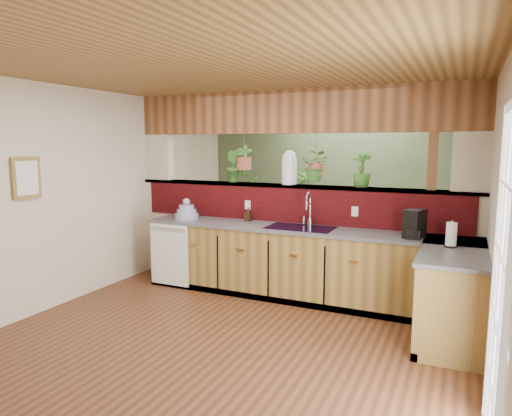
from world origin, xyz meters
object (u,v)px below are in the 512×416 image
at_px(soap_dispenser, 248,214).
at_px(coffee_maker, 415,225).
at_px(paper_towel, 451,235).
at_px(shelving_console, 285,224).
at_px(dish_stack, 187,212).
at_px(faucet, 309,207).
at_px(glass_jar, 289,167).

relative_size(soap_dispenser, coffee_maker, 0.57).
xyz_separation_m(paper_towel, shelving_console, (-2.79, 2.66, -0.52)).
bearing_deg(dish_stack, paper_towel, -6.26).
relative_size(faucet, paper_towel, 1.63).
bearing_deg(coffee_maker, faucet, -172.19).
xyz_separation_m(soap_dispenser, coffee_maker, (2.12, -0.23, 0.05)).
xyz_separation_m(glass_jar, shelving_console, (-0.79, 1.90, -1.11)).
height_order(soap_dispenser, coffee_maker, coffee_maker).
relative_size(faucet, shelving_console, 0.32).
height_order(dish_stack, glass_jar, glass_jar).
height_order(dish_stack, coffee_maker, coffee_maker).
height_order(faucet, glass_jar, glass_jar).
bearing_deg(dish_stack, shelving_console, 76.41).
height_order(paper_towel, glass_jar, glass_jar).
bearing_deg(glass_jar, faucet, -32.03).
distance_m(coffee_maker, paper_towel, 0.50).
bearing_deg(shelving_console, coffee_maker, -44.33).
relative_size(dish_stack, coffee_maker, 1.04).
height_order(soap_dispenser, glass_jar, glass_jar).
relative_size(faucet, coffee_maker, 1.38).
xyz_separation_m(faucet, coffee_maker, (1.28, -0.22, -0.09)).
height_order(faucet, dish_stack, faucet).
bearing_deg(faucet, shelving_console, 118.16).
relative_size(dish_stack, shelving_console, 0.24).
distance_m(faucet, dish_stack, 1.70).
distance_m(paper_towel, glass_jar, 2.22).
height_order(faucet, shelving_console, faucet).
distance_m(soap_dispenser, glass_jar, 0.82).
height_order(soap_dispenser, shelving_console, soap_dispenser).
bearing_deg(glass_jar, coffee_maker, -15.03).
relative_size(dish_stack, glass_jar, 0.73).
xyz_separation_m(dish_stack, shelving_console, (0.55, 2.29, -0.49)).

